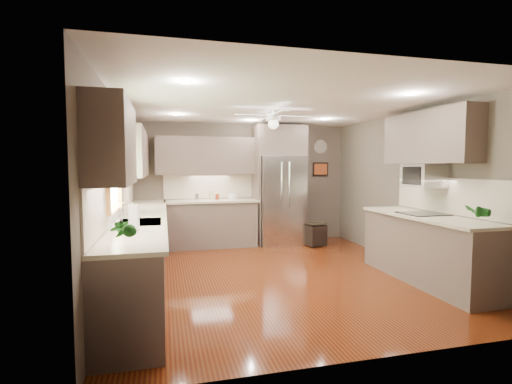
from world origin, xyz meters
name	(u,v)px	position (x,y,z in m)	size (l,w,h in m)	color
floor	(279,275)	(0.00, 0.00, 0.00)	(5.00, 5.00, 0.00)	#491509
ceiling	(279,105)	(0.00, 0.00, 2.50)	(5.00, 5.00, 0.00)	white
wall_back	(243,183)	(0.00, 2.50, 1.25)	(4.50, 4.50, 0.00)	brown
wall_front	(372,211)	(0.00, -2.50, 1.25)	(4.50, 4.50, 0.00)	brown
wall_left	(116,194)	(-2.25, 0.00, 1.25)	(5.00, 5.00, 0.00)	brown
wall_right	(412,189)	(2.25, 0.00, 1.25)	(5.00, 5.00, 0.00)	brown
canister_b	(197,197)	(-1.01, 2.22, 1.01)	(0.08, 0.08, 0.12)	silver
canister_c	(211,195)	(-0.71, 2.23, 1.03)	(0.12, 0.12, 0.19)	#BBB38C
canister_d	(217,197)	(-0.60, 2.22, 1.00)	(0.07, 0.07, 0.11)	maroon
soap_bottle	(133,209)	(-2.05, 0.08, 1.04)	(0.09, 0.09, 0.19)	white
potted_plant_left	(123,229)	(-1.97, -2.04, 1.11)	(0.18, 0.12, 0.33)	#185619
potted_plant_right	(477,211)	(1.90, -1.63, 1.09)	(0.16, 0.13, 0.30)	#185619
bowl	(233,198)	(-0.28, 2.21, 0.96)	(0.19, 0.19, 0.05)	#BBB38C
left_run	(142,248)	(-1.95, 0.15, 0.48)	(0.65, 4.70, 1.45)	brown
back_run	(211,223)	(-0.72, 2.20, 0.48)	(1.85, 0.65, 1.45)	brown
uppers	(221,150)	(-0.74, 0.71, 1.87)	(4.50, 4.70, 0.95)	brown
window	(113,172)	(-2.22, -0.50, 1.55)	(0.05, 1.12, 0.92)	#BFF2B2
sink	(140,225)	(-1.93, -0.50, 0.91)	(0.50, 0.70, 0.32)	silver
refrigerator	(280,187)	(0.70, 2.16, 1.19)	(1.06, 0.75, 2.45)	silver
right_run	(428,247)	(1.93, -0.80, 0.48)	(0.70, 2.20, 1.45)	brown
microwave	(424,176)	(2.03, -0.55, 1.48)	(0.43, 0.55, 0.34)	silver
ceiling_fan	(273,119)	(0.00, 0.30, 2.33)	(1.18, 1.18, 0.32)	white
recessed_lights	(269,109)	(-0.04, 0.40, 2.49)	(2.84, 3.14, 0.01)	white
wall_clock	(321,147)	(1.75, 2.48, 2.05)	(0.30, 0.03, 0.30)	white
framed_print	(320,169)	(1.75, 2.48, 1.55)	(0.36, 0.03, 0.30)	black
stool	(315,234)	(1.32, 1.74, 0.24)	(0.43, 0.43, 0.45)	black
paper_towel	(134,217)	(-1.95, -1.10, 1.08)	(0.11, 0.11, 0.28)	white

